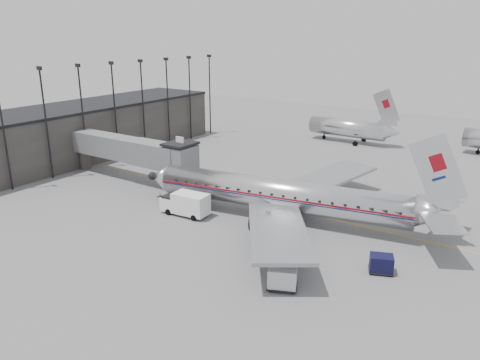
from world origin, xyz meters
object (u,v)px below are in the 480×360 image
object	(u,v)px
baggage_cart_navy	(381,263)
ramp_worker	(212,194)
service_van	(185,203)
baggage_cart_white	(282,277)
airliner	(286,196)

from	to	relation	value
baggage_cart_navy	ramp_worker	size ratio (longest dim) A/B	1.33
service_van	ramp_worker	size ratio (longest dim) A/B	3.10
service_van	baggage_cart_white	size ratio (longest dim) A/B	1.98
baggage_cart_navy	ramp_worker	distance (m)	23.15
service_van	baggage_cart_white	distance (m)	18.29
airliner	ramp_worker	bearing A→B (deg)	170.66
service_van	baggage_cart_navy	world-z (taller)	service_van
baggage_cart_navy	baggage_cart_white	xyz separation A→B (m)	(-5.68, -7.01, 0.14)
baggage_cart_white	baggage_cart_navy	bearing A→B (deg)	26.93
ramp_worker	baggage_cart_white	bearing A→B (deg)	-57.72
airliner	ramp_worker	world-z (taller)	airliner
baggage_cart_navy	service_van	bearing A→B (deg)	156.17
baggage_cart_white	ramp_worker	xyz separation A→B (m)	(-16.78, 12.61, -0.06)
baggage_cart_white	airliner	bearing A→B (deg)	93.85
airliner	baggage_cart_white	world-z (taller)	airliner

